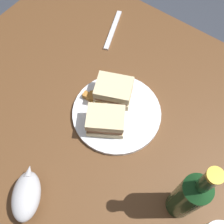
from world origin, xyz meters
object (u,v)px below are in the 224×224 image
at_px(sandwich_half_right, 106,121).
at_px(cider_bottle, 189,196).
at_px(gravy_boat, 26,195).
at_px(fork, 113,30).
at_px(sandwich_half_left, 114,91).
at_px(plate, 117,113).

bearing_deg(sandwich_half_right, cider_bottle, 167.14).
relative_size(gravy_boat, fork, 0.76).
bearing_deg(sandwich_half_left, fork, -53.09).
xyz_separation_m(plate, sandwich_half_left, (0.04, -0.04, 0.04)).
relative_size(gravy_boat, cider_bottle, 0.48).
bearing_deg(cider_bottle, gravy_boat, 34.03).
bearing_deg(plate, sandwich_half_right, 91.56).
xyz_separation_m(sandwich_half_left, gravy_boat, (-0.00, 0.36, -0.00)).
distance_m(sandwich_half_left, sandwich_half_right, 0.10).
relative_size(sandwich_half_left, gravy_boat, 0.91).
xyz_separation_m(gravy_boat, fork, (0.17, -0.58, -0.04)).
bearing_deg(sandwich_half_right, sandwich_half_left, -66.34).
relative_size(plate, sandwich_half_left, 2.04).
distance_m(sandwich_half_right, fork, 0.37).
height_order(sandwich_half_right, cider_bottle, cider_bottle).
relative_size(plate, gravy_boat, 1.87).
xyz_separation_m(plate, fork, (0.20, -0.26, -0.00)).
height_order(plate, fork, plate).
xyz_separation_m(plate, sandwich_half_right, (-0.00, 0.05, 0.04)).
bearing_deg(plate, cider_bottle, 157.16).
relative_size(sandwich_half_right, cider_bottle, 0.43).
bearing_deg(fork, sandwich_half_right, 12.31).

